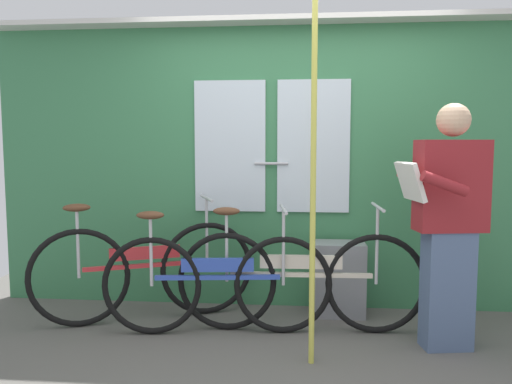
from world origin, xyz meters
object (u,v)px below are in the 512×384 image
(bicycle_by_pole, at_px, (217,282))
(passenger_reading_newspaper, at_px, (448,221))
(bicycle_near_door, at_px, (144,270))
(handrail_pole, at_px, (313,178))
(trash_bin_by_wall, at_px, (339,279))
(bicycle_leaning_behind, at_px, (300,280))

(bicycle_by_pole, relative_size, passenger_reading_newspaper, 1.01)
(bicycle_near_door, height_order, handrail_pole, handrail_pole)
(bicycle_near_door, distance_m, trash_bin_by_wall, 1.57)
(trash_bin_by_wall, bearing_deg, bicycle_by_pole, -151.71)
(bicycle_leaning_behind, distance_m, trash_bin_by_wall, 0.52)
(bicycle_leaning_behind, bearing_deg, passenger_reading_newspaper, -13.88)
(trash_bin_by_wall, height_order, handrail_pole, handrail_pole)
(bicycle_near_door, xyz_separation_m, bicycle_leaning_behind, (1.22, -0.13, -0.01))
(bicycle_leaning_behind, height_order, passenger_reading_newspaper, passenger_reading_newspaper)
(bicycle_leaning_behind, height_order, trash_bin_by_wall, bicycle_leaning_behind)
(bicycle_by_pole, bearing_deg, bicycle_near_door, 152.91)
(bicycle_near_door, xyz_separation_m, trash_bin_by_wall, (1.54, 0.27, -0.10))
(bicycle_near_door, height_order, trash_bin_by_wall, bicycle_near_door)
(bicycle_leaning_behind, xyz_separation_m, handrail_pole, (0.08, -0.53, 0.79))
(bicycle_leaning_behind, distance_m, passenger_reading_newspaper, 1.12)
(passenger_reading_newspaper, bearing_deg, bicycle_leaning_behind, -21.24)
(handrail_pole, bearing_deg, bicycle_near_door, 152.84)
(bicycle_near_door, bearing_deg, passenger_reading_newspaper, -31.17)
(bicycle_near_door, relative_size, bicycle_leaning_behind, 0.89)
(trash_bin_by_wall, xyz_separation_m, handrail_pole, (-0.25, -0.93, 0.88))
(passenger_reading_newspaper, bearing_deg, bicycle_near_door, -17.88)
(trash_bin_by_wall, bearing_deg, bicycle_leaning_behind, -128.91)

